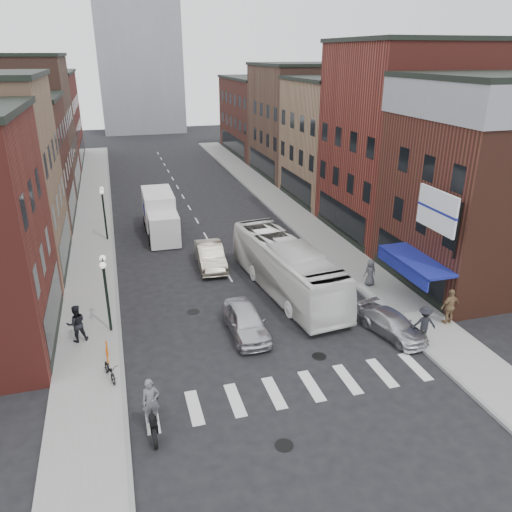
% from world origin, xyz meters
% --- Properties ---
extents(ground, '(160.00, 160.00, 0.00)m').
position_xyz_m(ground, '(0.00, 0.00, 0.00)').
color(ground, black).
rests_on(ground, ground).
extents(sidewalk_left, '(3.00, 74.00, 0.15)m').
position_xyz_m(sidewalk_left, '(-8.50, 22.00, 0.07)').
color(sidewalk_left, gray).
rests_on(sidewalk_left, ground).
extents(sidewalk_right, '(3.00, 74.00, 0.15)m').
position_xyz_m(sidewalk_right, '(8.50, 22.00, 0.07)').
color(sidewalk_right, gray).
rests_on(sidewalk_right, ground).
extents(curb_left, '(0.20, 74.00, 0.16)m').
position_xyz_m(curb_left, '(-7.00, 22.00, 0.00)').
color(curb_left, gray).
rests_on(curb_left, ground).
extents(curb_right, '(0.20, 74.00, 0.16)m').
position_xyz_m(curb_right, '(7.00, 22.00, 0.00)').
color(curb_right, gray).
rests_on(curb_right, ground).
extents(crosswalk_stripes, '(12.00, 2.20, 0.01)m').
position_xyz_m(crosswalk_stripes, '(0.00, -3.00, 0.00)').
color(crosswalk_stripes, silver).
rests_on(crosswalk_stripes, ground).
extents(bldg_left_mid_b, '(10.30, 10.20, 10.30)m').
position_xyz_m(bldg_left_mid_b, '(-14.99, 24.00, 5.15)').
color(bldg_left_mid_b, '#4E271B').
rests_on(bldg_left_mid_b, ground).
extents(bldg_left_far_a, '(10.30, 12.20, 13.30)m').
position_xyz_m(bldg_left_far_a, '(-14.99, 35.00, 6.65)').
color(bldg_left_far_a, '#503328').
rests_on(bldg_left_far_a, ground).
extents(bldg_left_far_b, '(10.30, 16.20, 11.30)m').
position_xyz_m(bldg_left_far_b, '(-14.99, 49.00, 5.65)').
color(bldg_left_far_b, maroon).
rests_on(bldg_left_far_b, ground).
extents(bldg_right_corner, '(10.30, 9.20, 12.30)m').
position_xyz_m(bldg_right_corner, '(14.99, 4.50, 6.15)').
color(bldg_right_corner, '#4E271B').
rests_on(bldg_right_corner, ground).
extents(bldg_right_mid_a, '(10.30, 10.20, 14.30)m').
position_xyz_m(bldg_right_mid_a, '(15.00, 14.00, 7.15)').
color(bldg_right_mid_a, maroon).
rests_on(bldg_right_mid_a, ground).
extents(bldg_right_mid_b, '(10.30, 10.20, 11.30)m').
position_xyz_m(bldg_right_mid_b, '(14.99, 24.00, 5.65)').
color(bldg_right_mid_b, '#9A7255').
rests_on(bldg_right_mid_b, ground).
extents(bldg_right_far_a, '(10.30, 12.20, 12.30)m').
position_xyz_m(bldg_right_far_a, '(14.99, 35.00, 6.15)').
color(bldg_right_far_a, '#503328').
rests_on(bldg_right_far_a, ground).
extents(bldg_right_far_b, '(10.30, 16.20, 10.30)m').
position_xyz_m(bldg_right_far_b, '(14.99, 49.00, 5.15)').
color(bldg_right_far_b, '#4E271B').
rests_on(bldg_right_far_b, ground).
extents(awning_blue, '(1.80, 5.00, 0.78)m').
position_xyz_m(awning_blue, '(8.93, 2.50, 2.63)').
color(awning_blue, navy).
rests_on(awning_blue, ground).
extents(billboard_sign, '(1.52, 3.00, 3.70)m').
position_xyz_m(billboard_sign, '(8.59, 0.50, 6.13)').
color(billboard_sign, black).
rests_on(billboard_sign, ground).
extents(streetlamp_near, '(0.32, 1.22, 4.11)m').
position_xyz_m(streetlamp_near, '(-7.40, 4.00, 2.91)').
color(streetlamp_near, black).
rests_on(streetlamp_near, ground).
extents(streetlamp_far, '(0.32, 1.22, 4.11)m').
position_xyz_m(streetlamp_far, '(-7.40, 18.00, 2.91)').
color(streetlamp_far, black).
rests_on(streetlamp_far, ground).
extents(bike_rack, '(0.08, 0.68, 0.80)m').
position_xyz_m(bike_rack, '(-7.60, 1.30, 0.55)').
color(bike_rack, '#D8590C').
rests_on(bike_rack, sidewalk_left).
extents(box_truck, '(2.34, 7.42, 3.22)m').
position_xyz_m(box_truck, '(-3.28, 18.31, 1.59)').
color(box_truck, white).
rests_on(box_truck, ground).
extents(motorcycle_rider, '(0.66, 2.35, 2.39)m').
position_xyz_m(motorcycle_rider, '(-6.01, -3.99, 1.12)').
color(motorcycle_rider, black).
rests_on(motorcycle_rider, ground).
extents(transit_bus, '(3.84, 11.50, 3.14)m').
position_xyz_m(transit_bus, '(2.79, 6.03, 1.57)').
color(transit_bus, white).
rests_on(transit_bus, ground).
extents(sedan_left_near, '(1.78, 4.36, 1.48)m').
position_xyz_m(sedan_left_near, '(-0.80, 1.92, 0.74)').
color(sedan_left_near, silver).
rests_on(sedan_left_near, ground).
extents(sedan_left_far, '(1.94, 4.86, 1.57)m').
position_xyz_m(sedan_left_far, '(-0.82, 10.95, 0.79)').
color(sedan_left_far, '#BBB298').
rests_on(sedan_left_far, ground).
extents(curb_car, '(2.53, 4.30, 1.17)m').
position_xyz_m(curb_car, '(6.32, -0.20, 0.59)').
color(curb_car, silver).
rests_on(curb_car, ground).
extents(parked_bicycle, '(0.93, 1.64, 0.81)m').
position_xyz_m(parked_bicycle, '(-7.50, -0.23, 0.56)').
color(parked_bicycle, black).
rests_on(parked_bicycle, sidewalk_left).
extents(ped_left_solo, '(1.02, 0.71, 1.92)m').
position_xyz_m(ped_left_solo, '(-8.95, 3.39, 1.11)').
color(ped_left_solo, black).
rests_on(ped_left_solo, sidewalk_left).
extents(ped_right_a, '(1.28, 0.87, 1.80)m').
position_xyz_m(ped_right_a, '(7.40, -1.22, 1.05)').
color(ped_right_a, black).
rests_on(ped_right_a, sidewalk_right).
extents(ped_right_b, '(1.20, 0.69, 1.96)m').
position_xyz_m(ped_right_b, '(9.60, -0.21, 1.13)').
color(ped_right_b, olive).
rests_on(ped_right_b, sidewalk_right).
extents(ped_right_c, '(0.83, 0.57, 1.64)m').
position_xyz_m(ped_right_c, '(7.89, 5.16, 0.97)').
color(ped_right_c, '#4E5055').
rests_on(ped_right_c, sidewalk_right).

